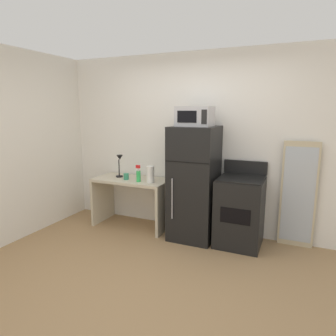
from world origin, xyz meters
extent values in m
plane|color=#9E7A51|center=(0.00, 0.00, 0.00)|extent=(12.00, 12.00, 0.00)
cube|color=white|center=(0.00, 1.70, 1.30)|extent=(5.00, 0.10, 2.60)
cube|color=beige|center=(-0.96, 1.34, 0.73)|extent=(1.15, 0.58, 0.04)
cube|color=beige|center=(-1.51, 1.34, 0.35)|extent=(0.04, 0.58, 0.71)
cube|color=beige|center=(-0.40, 1.34, 0.35)|extent=(0.04, 0.58, 0.71)
cylinder|color=black|center=(-1.20, 1.37, 0.76)|extent=(0.11, 0.11, 0.02)
cylinder|color=black|center=(-1.20, 1.37, 0.90)|extent=(0.02, 0.02, 0.26)
cone|color=black|center=(-1.17, 1.35, 1.07)|extent=(0.10, 0.10, 0.08)
cylinder|color=green|center=(-0.77, 1.21, 0.83)|extent=(0.06, 0.06, 0.16)
cylinder|color=white|center=(-0.77, 1.21, 0.93)|extent=(0.02, 0.02, 0.04)
cube|color=red|center=(-0.77, 1.20, 0.98)|extent=(0.06, 0.03, 0.04)
cylinder|color=#338C66|center=(-1.01, 1.26, 0.80)|extent=(0.08, 0.08, 0.09)
cylinder|color=white|center=(-0.59, 1.24, 0.87)|extent=(0.11, 0.11, 0.24)
cube|color=black|center=(0.06, 1.32, 0.79)|extent=(0.60, 0.63, 1.57)
cube|color=black|center=(0.06, 1.00, 1.13)|extent=(0.59, 0.00, 0.01)
cylinder|color=gray|center=(-0.14, 0.99, 0.63)|extent=(0.02, 0.02, 0.55)
cube|color=#B7B7BC|center=(0.06, 1.30, 1.70)|extent=(0.46, 0.34, 0.26)
cube|color=black|center=(0.01, 1.12, 1.70)|extent=(0.26, 0.01, 0.15)
cube|color=black|center=(0.24, 1.12, 1.70)|extent=(0.07, 0.01, 0.18)
cube|color=black|center=(0.69, 1.33, 0.45)|extent=(0.58, 0.60, 0.90)
cube|color=black|center=(0.69, 1.33, 0.91)|extent=(0.56, 0.58, 0.02)
cube|color=black|center=(0.69, 1.61, 1.01)|extent=(0.58, 0.04, 0.18)
cube|color=black|center=(0.69, 1.03, 0.50)|extent=(0.37, 0.01, 0.20)
cube|color=#C6B793|center=(1.39, 1.59, 0.70)|extent=(0.44, 0.03, 1.40)
cube|color=#B2BCC6|center=(1.39, 1.57, 0.70)|extent=(0.39, 0.00, 1.26)
camera|label=1|loc=(1.36, -2.54, 1.79)|focal=32.21mm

